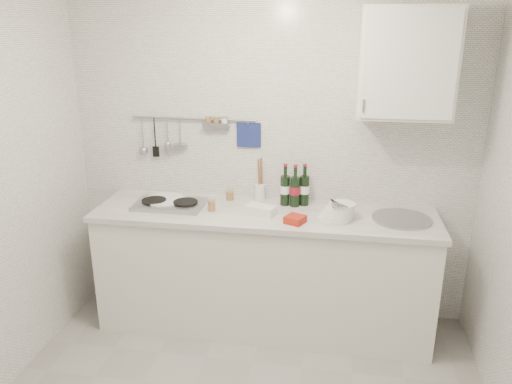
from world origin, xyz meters
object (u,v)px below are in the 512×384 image
(plate_stack_hob, at_px, (164,201))
(wine_bottles, at_px, (295,185))
(utensil_crock, at_px, (260,190))
(wall_cabinet, at_px, (406,63))
(plate_stack_sink, at_px, (338,212))

(plate_stack_hob, bearing_deg, wine_bottles, 7.42)
(utensil_crock, bearing_deg, wine_bottles, -14.25)
(plate_stack_hob, xyz_separation_m, utensil_crock, (0.69, 0.19, 0.06))
(plate_stack_hob, bearing_deg, utensil_crock, 15.61)
(wall_cabinet, distance_m, wine_bottles, 1.12)
(utensil_crock, bearing_deg, plate_stack_hob, -164.39)
(wine_bottles, bearing_deg, plate_stack_hob, -172.58)
(plate_stack_sink, xyz_separation_m, utensil_crock, (-0.59, 0.30, 0.03))
(plate_stack_hob, xyz_separation_m, plate_stack_sink, (1.28, -0.10, 0.03))
(wall_cabinet, height_order, plate_stack_sink, wall_cabinet)
(plate_stack_hob, distance_m, utensil_crock, 0.72)
(utensil_crock, bearing_deg, plate_stack_sink, -26.71)
(wall_cabinet, xyz_separation_m, wine_bottles, (-0.70, 0.05, -0.87))
(wall_cabinet, relative_size, plate_stack_sink, 2.78)
(wine_bottles, xyz_separation_m, utensil_crock, (-0.27, 0.07, -0.08))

